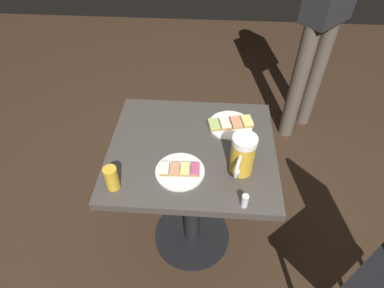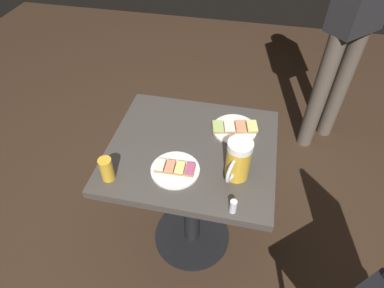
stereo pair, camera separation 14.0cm
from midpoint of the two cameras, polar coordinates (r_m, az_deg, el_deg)
name	(u,v)px [view 2 (the right image)]	position (r m, az deg, el deg)	size (l,w,h in m)	color
ground_plane	(192,236)	(2.02, 2.06, -15.84)	(6.00, 6.00, 0.00)	#382619
cafe_table	(192,174)	(1.55, 2.60, -5.43)	(0.65, 0.72, 0.75)	black
plate_near	(235,128)	(1.51, 10.12, 2.62)	(0.20, 0.21, 0.03)	white
plate_far	(175,169)	(1.32, 0.09, -4.58)	(0.20, 0.20, 0.03)	white
beer_mug	(238,160)	(1.26, 11.19, -2.98)	(0.15, 0.10, 0.18)	gold
beer_glass_small	(107,169)	(1.29, -11.72, -4.49)	(0.05, 0.05, 0.10)	gold
salt_shaker	(233,206)	(1.20, 10.60, -10.87)	(0.03, 0.03, 0.06)	silver
patron_standing	(355,22)	(2.28, 28.29, 18.26)	(0.35, 0.35, 1.59)	#51473D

